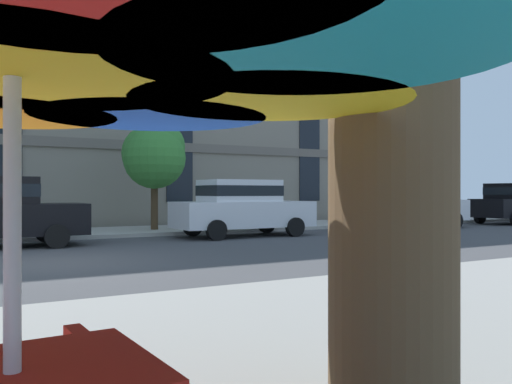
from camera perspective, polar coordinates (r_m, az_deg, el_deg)
ground_plane at (r=11.20m, az=-22.02°, el=-7.17°), size 120.00×120.00×0.00m
sidewalk_far at (r=17.93m, az=-24.91°, el=-4.29°), size 56.00×3.60×0.12m
sedan_white at (r=16.69m, az=-1.51°, el=-1.54°), size 4.40×1.98×1.78m
sedan_white_midblock at (r=21.20m, az=16.40°, el=-1.22°), size 4.40×1.98×1.78m
street_tree_middle at (r=18.38m, az=-10.84°, el=4.20°), size 2.12×2.62×3.83m
patio_umbrella at (r=2.12m, az=-24.73°, el=17.59°), size 3.35×3.35×2.35m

